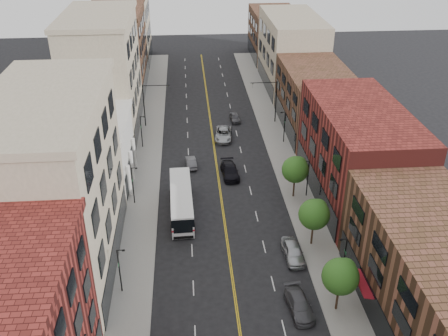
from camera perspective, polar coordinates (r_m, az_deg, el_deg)
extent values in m
cube|color=gray|center=(73.53, -8.74, 0.69)|extent=(4.00, 110.00, 0.15)
cube|color=gray|center=(74.60, 6.75, 1.26)|extent=(4.00, 110.00, 0.15)
cube|color=gray|center=(51.40, -18.62, -2.40)|extent=(10.00, 22.00, 18.00)
cube|color=silver|center=(69.17, -14.95, 1.76)|extent=(10.00, 14.00, 8.00)
cube|color=gray|center=(82.83, -13.61, 10.21)|extent=(10.00, 20.00, 18.00)
cube|color=#543621|center=(102.22, -12.04, 13.00)|extent=(10.00, 20.00, 15.00)
cube|color=gray|center=(119.01, -11.22, 16.52)|extent=(10.00, 16.00, 20.00)
cube|color=#543621|center=(46.77, 24.00, -13.11)|extent=(10.00, 26.00, 10.00)
cube|color=#591B17|center=(64.30, 14.99, 1.62)|extent=(10.00, 22.00, 12.00)
cube|color=#543621|center=(83.01, 10.47, 7.64)|extent=(10.00, 20.00, 10.00)
cube|color=gray|center=(101.77, 7.70, 13.00)|extent=(10.00, 22.00, 14.00)
cube|color=#543621|center=(121.13, 5.73, 14.92)|extent=(10.00, 18.00, 11.00)
cylinder|color=black|center=(49.01, 12.81, -14.33)|extent=(0.22, 0.22, 2.50)
sphere|color=#275F1B|center=(47.28, 13.16, -11.98)|extent=(3.40, 3.40, 3.40)
sphere|color=#275F1B|center=(47.38, 13.69, -11.14)|extent=(2.04, 2.04, 2.04)
cylinder|color=black|center=(56.37, 10.03, -7.46)|extent=(0.22, 0.22, 2.50)
sphere|color=#275F1B|center=(54.87, 10.27, -5.23)|extent=(3.40, 3.40, 3.40)
sphere|color=#275F1B|center=(55.03, 10.72, -4.53)|extent=(2.04, 2.04, 2.04)
cylinder|color=black|center=(64.44, 7.98, -2.23)|extent=(0.22, 0.22, 2.50)
sphere|color=#275F1B|center=(63.13, 8.14, -0.18)|extent=(3.40, 3.40, 3.40)
sphere|color=#275F1B|center=(63.34, 8.54, 0.42)|extent=(2.04, 2.04, 2.04)
cylinder|color=black|center=(49.81, -11.84, -11.45)|extent=(0.14, 0.14, 5.00)
cylinder|color=black|center=(48.21, -11.73, -9.18)|extent=(0.70, 0.10, 0.10)
cube|color=black|center=(48.21, -11.42, -9.22)|extent=(0.28, 0.14, 0.14)
cube|color=#19592D|center=(49.25, -11.95, -10.65)|extent=(0.04, 0.55, 0.35)
cylinder|color=black|center=(62.82, -10.36, -2.00)|extent=(0.14, 0.14, 5.00)
cylinder|color=black|center=(61.55, -10.24, 0.01)|extent=(0.70, 0.10, 0.10)
cube|color=black|center=(61.55, -10.01, -0.02)|extent=(0.28, 0.14, 0.14)
cube|color=#19592D|center=(62.37, -10.43, -1.29)|extent=(0.04, 0.55, 0.35)
cylinder|color=black|center=(76.95, -9.42, 4.10)|extent=(0.14, 0.14, 5.00)
cylinder|color=black|center=(75.93, -9.31, 5.82)|extent=(0.70, 0.10, 0.10)
cube|color=black|center=(75.92, -9.12, 5.80)|extent=(0.28, 0.14, 0.14)
cube|color=#19592D|center=(76.59, -9.47, 4.71)|extent=(0.04, 0.55, 0.35)
cylinder|color=black|center=(51.53, 13.58, -10.11)|extent=(0.14, 0.14, 5.00)
cylinder|color=black|center=(49.93, 13.52, -7.91)|extent=(0.70, 0.10, 0.10)
cube|color=black|center=(49.89, 13.24, -7.98)|extent=(0.28, 0.14, 0.14)
cube|color=#19592D|center=(50.98, 13.69, -9.32)|extent=(0.04, 0.55, 0.35)
cylinder|color=black|center=(64.19, 9.54, -1.21)|extent=(0.14, 0.14, 5.00)
cylinder|color=black|center=(62.91, 9.41, 0.75)|extent=(0.70, 0.10, 0.10)
cube|color=black|center=(62.87, 9.19, 0.70)|extent=(0.28, 0.14, 0.14)
cube|color=#19592D|center=(63.75, 9.61, -0.51)|extent=(0.04, 0.55, 0.35)
cylinder|color=black|center=(78.08, 6.91, 4.66)|extent=(0.14, 0.14, 5.00)
cylinder|color=black|center=(77.03, 6.76, 6.35)|extent=(0.70, 0.10, 0.10)
cube|color=black|center=(77.00, 6.58, 6.31)|extent=(0.28, 0.14, 0.14)
cube|color=#19592D|center=(77.72, 6.95, 5.27)|extent=(0.04, 0.55, 0.35)
cylinder|color=black|center=(83.87, -9.13, 7.06)|extent=(0.18, 0.18, 7.20)
cylinder|color=black|center=(82.53, -7.77, 9.33)|extent=(4.40, 0.12, 0.12)
imported|color=black|center=(82.57, -6.49, 9.12)|extent=(0.15, 0.18, 0.90)
cylinder|color=black|center=(84.90, 5.95, 7.55)|extent=(0.18, 0.18, 7.20)
cylinder|color=black|center=(83.37, 4.56, 9.70)|extent=(4.40, 0.12, 0.12)
imported|color=black|center=(83.24, 3.31, 9.42)|extent=(0.15, 0.18, 0.90)
cube|color=silver|center=(61.00, -4.90, -3.76)|extent=(2.87, 11.75, 2.82)
cube|color=black|center=(60.64, -4.93, -3.21)|extent=(2.91, 11.79, 1.02)
cube|color=#B30C20|center=(61.16, -4.89, -3.99)|extent=(2.91, 11.79, 0.21)
cube|color=black|center=(56.00, -4.71, -6.76)|extent=(2.14, 0.12, 1.56)
cylinder|color=black|center=(58.41, -5.99, -6.81)|extent=(0.30, 0.94, 0.93)
cylinder|color=black|center=(58.43, -3.46, -6.68)|extent=(0.30, 0.94, 0.93)
cylinder|color=black|center=(64.91, -6.11, -2.82)|extent=(0.30, 0.94, 0.93)
cylinder|color=black|center=(64.93, -3.84, -2.70)|extent=(0.30, 0.94, 0.93)
imported|color=#46464A|center=(48.78, 8.59, -15.19)|extent=(2.46, 5.08, 1.42)
imported|color=#ACAFB4|center=(54.55, 7.89, -9.44)|extent=(2.16, 4.89, 1.63)
imported|color=#4F4F54|center=(71.52, -3.78, 0.65)|extent=(1.69, 4.00, 1.29)
imported|color=black|center=(68.88, 0.67, -0.34)|extent=(2.57, 5.51, 1.56)
imported|color=#9EA2A6|center=(79.60, -0.06, 3.90)|extent=(3.28, 6.00, 1.60)
imported|color=#49494E|center=(86.10, 1.25, 5.79)|extent=(1.82, 3.91, 1.30)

